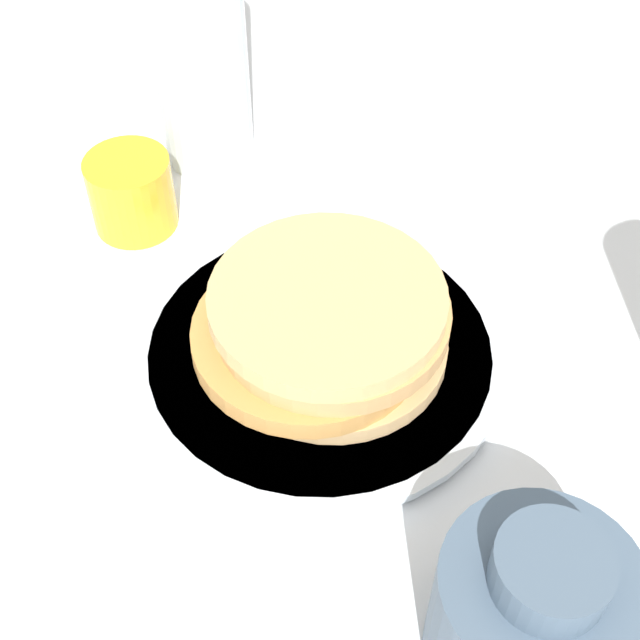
{
  "coord_description": "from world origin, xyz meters",
  "views": [
    {
      "loc": [
        -0.17,
        -0.33,
        0.48
      ],
      "look_at": [
        0.01,
        0.03,
        0.04
      ],
      "focal_mm": 50.0,
      "sensor_mm": 36.0,
      "label": 1
    }
  ],
  "objects_px": {
    "plate": "(320,352)",
    "cream_jug": "(532,616)",
    "pancake_stack": "(326,323)",
    "water_bottle_far": "(197,26)",
    "juice_glass": "(132,193)"
  },
  "relations": [
    {
      "from": "plate",
      "to": "cream_jug",
      "type": "height_order",
      "value": "cream_jug"
    },
    {
      "from": "pancake_stack",
      "to": "plate",
      "type": "bearing_deg",
      "value": 117.68
    },
    {
      "from": "plate",
      "to": "water_bottle_far",
      "type": "height_order",
      "value": "water_bottle_far"
    },
    {
      "from": "pancake_stack",
      "to": "cream_jug",
      "type": "xyz_separation_m",
      "value": [
        0.0,
        -0.23,
        0.01
      ]
    },
    {
      "from": "pancake_stack",
      "to": "water_bottle_far",
      "type": "distance_m",
      "value": 0.27
    },
    {
      "from": "plate",
      "to": "juice_glass",
      "type": "relative_size",
      "value": 3.88
    },
    {
      "from": "cream_jug",
      "to": "water_bottle_far",
      "type": "relative_size",
      "value": 0.43
    },
    {
      "from": "water_bottle_far",
      "to": "pancake_stack",
      "type": "bearing_deg",
      "value": -93.56
    },
    {
      "from": "water_bottle_far",
      "to": "juice_glass",
      "type": "bearing_deg",
      "value": -146.72
    },
    {
      "from": "pancake_stack",
      "to": "water_bottle_far",
      "type": "relative_size",
      "value": 0.66
    },
    {
      "from": "juice_glass",
      "to": "water_bottle_far",
      "type": "xyz_separation_m",
      "value": [
        0.09,
        0.06,
        0.09
      ]
    },
    {
      "from": "plate",
      "to": "juice_glass",
      "type": "height_order",
      "value": "juice_glass"
    },
    {
      "from": "cream_jug",
      "to": "plate",
      "type": "bearing_deg",
      "value": 90.9
    },
    {
      "from": "plate",
      "to": "pancake_stack",
      "type": "distance_m",
      "value": 0.03
    },
    {
      "from": "juice_glass",
      "to": "cream_jug",
      "type": "relative_size",
      "value": 0.6
    }
  ]
}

